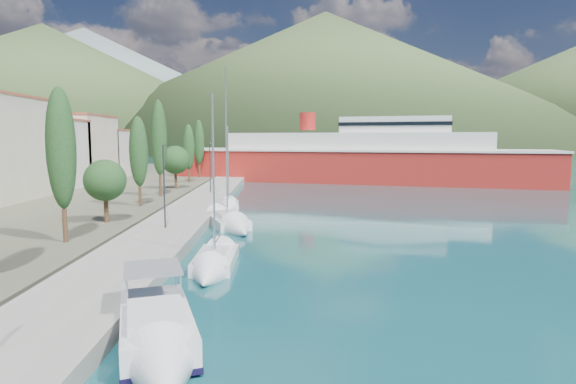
{
  "coord_description": "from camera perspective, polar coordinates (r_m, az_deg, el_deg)",
  "views": [
    {
      "loc": [
        -0.71,
        -20.27,
        7.27
      ],
      "look_at": [
        0.0,
        14.0,
        3.5
      ],
      "focal_mm": 30.0,
      "sensor_mm": 36.0,
      "label": 1
    }
  ],
  "objects": [
    {
      "name": "sailboat_near",
      "position": [
        26.7,
        -9.07,
        -8.96
      ],
      "size": [
        2.24,
        7.43,
        10.66
      ],
      "color": "silver",
      "rests_on": "ground"
    },
    {
      "name": "motor_cruiser",
      "position": [
        17.09,
        -15.06,
        -17.26
      ],
      "size": [
        4.79,
        8.68,
        3.08
      ],
      "color": "black",
      "rests_on": "ground"
    },
    {
      "name": "lamp_posts",
      "position": [
        36.13,
        -14.45,
        1.02
      ],
      "size": [
        0.15,
        47.76,
        6.06
      ],
      "color": "#2D2D33",
      "rests_on": "quay"
    },
    {
      "name": "hills_far",
      "position": [
        657.76,
        11.31,
        12.27
      ],
      "size": [
        1480.0,
        900.0,
        180.0
      ],
      "color": "slate",
      "rests_on": "ground"
    },
    {
      "name": "tree_row",
      "position": [
        54.34,
        -15.75,
        4.46
      ],
      "size": [
        3.76,
        63.31,
        11.07
      ],
      "color": "#47301E",
      "rests_on": "land_strip"
    },
    {
      "name": "hills_near",
      "position": [
        407.16,
        13.16,
        12.02
      ],
      "size": [
        1010.0,
        520.0,
        115.0
      ],
      "color": "#40572D",
      "rests_on": "ground"
    },
    {
      "name": "sailboat_mid",
      "position": [
        39.17,
        -6.53,
        -3.96
      ],
      "size": [
        5.7,
        10.1,
        14.11
      ],
      "color": "silver",
      "rests_on": "ground"
    },
    {
      "name": "town_buildings",
      "position": [
        65.2,
        -29.94,
        3.94
      ],
      "size": [
        9.2,
        69.2,
        11.3
      ],
      "color": "beige",
      "rests_on": "land_strip"
    },
    {
      "name": "sailboat_far",
      "position": [
        49.45,
        -7.06,
        -1.91
      ],
      "size": [
        2.62,
        6.58,
        9.44
      ],
      "color": "silver",
      "rests_on": "ground"
    },
    {
      "name": "ground",
      "position": [
        140.46,
        -0.89,
        3.31
      ],
      "size": [
        1400.0,
        1400.0,
        0.0
      ],
      "primitive_type": "plane",
      "color": "#144B52"
    },
    {
      "name": "quay",
      "position": [
        47.51,
        -11.23,
        -2.16
      ],
      "size": [
        5.0,
        88.0,
        0.8
      ],
      "primitive_type": "cube",
      "color": "gray",
      "rests_on": "ground"
    },
    {
      "name": "ferry",
      "position": [
        83.7,
        8.29,
        3.85
      ],
      "size": [
        64.24,
        32.11,
        12.55
      ],
      "color": "#AD211B",
      "rests_on": "ground"
    }
  ]
}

